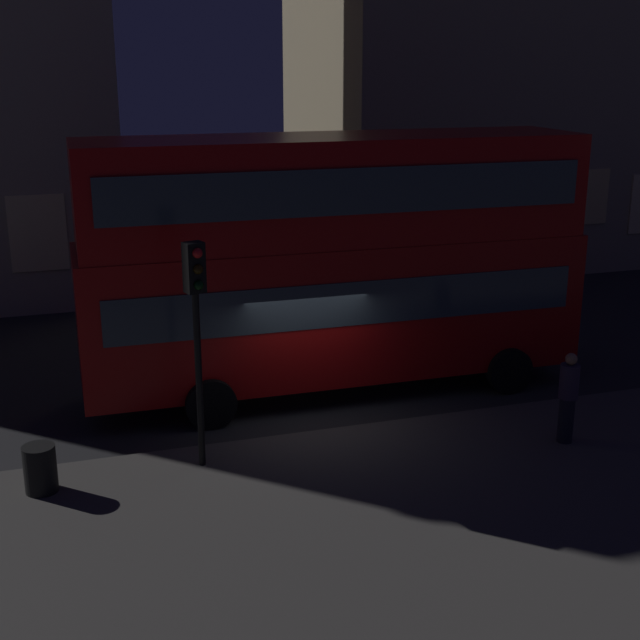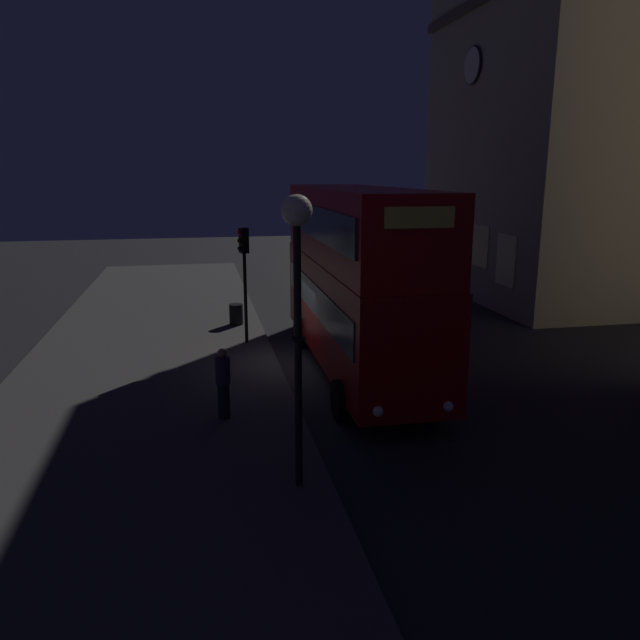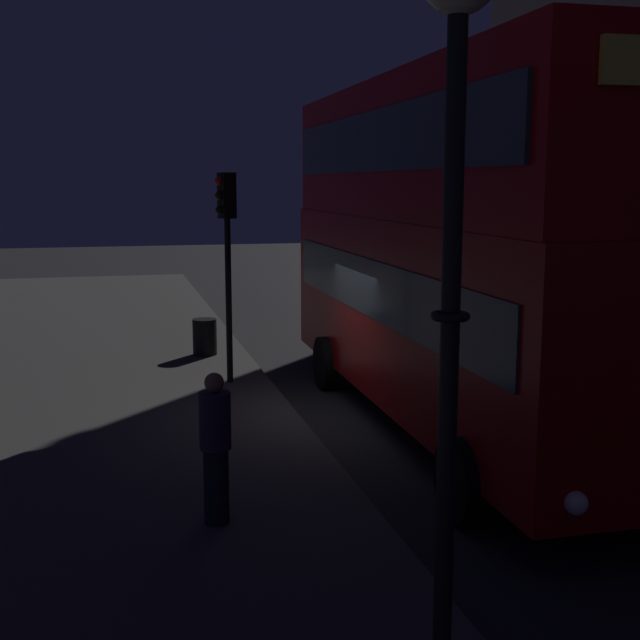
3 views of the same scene
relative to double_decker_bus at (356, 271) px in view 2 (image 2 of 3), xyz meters
The scene contains 8 objects.
ground_plane 3.54m from the double_decker_bus, 124.10° to the right, with size 80.00×80.00×0.00m, color #232326.
sidewalk_slab 6.99m from the double_decker_bus, 98.92° to the right, with size 44.00×7.98×0.12m, color #423F3D.
building_with_clock 15.94m from the double_decker_bus, 129.02° to the left, with size 12.12×7.79×15.34m.
double_decker_bus is the anchor object (origin of this frame).
traffic_light_near_kerb 4.59m from the double_decker_bus, 138.55° to the right, with size 0.38×0.39×4.00m.
street_lamp 7.46m from the double_decker_bus, 23.05° to the right, with size 0.55×0.55×5.45m.
pedestrian 5.62m from the double_decker_bus, 52.20° to the right, with size 0.36×0.36×1.75m.
litter_bin 7.40m from the double_decker_bus, 152.57° to the right, with size 0.54×0.54×0.81m, color black.
Camera 2 is at (18.19, -3.15, 5.93)m, focal length 34.12 mm.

